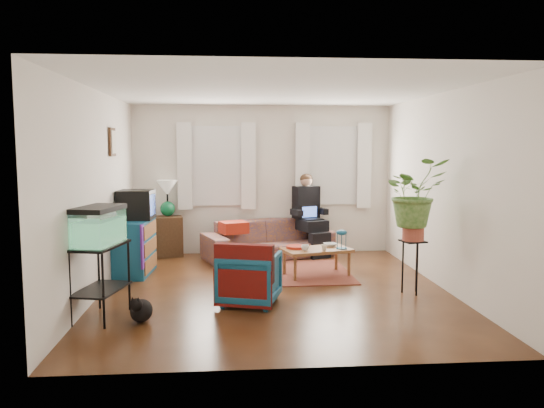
{
  "coord_description": "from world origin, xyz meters",
  "views": [
    {
      "loc": [
        -0.58,
        -6.82,
        1.89
      ],
      "look_at": [
        0.0,
        0.4,
        1.1
      ],
      "focal_mm": 35.0,
      "sensor_mm": 36.0,
      "label": 1
    }
  ],
  "objects": [
    {
      "name": "dresser",
      "position": [
        -1.99,
        1.03,
        0.41
      ],
      "size": [
        0.51,
        0.93,
        0.81
      ],
      "primitive_type": "cube",
      "rotation": [
        0.0,
        0.0,
        -0.07
      ],
      "color": "#116868",
      "rests_on": "floor"
    },
    {
      "name": "sofa",
      "position": [
        0.07,
        2.05,
        0.42
      ],
      "size": [
        2.33,
        1.54,
        0.85
      ],
      "primitive_type": "imported",
      "rotation": [
        0.0,
        0.0,
        0.35
      ],
      "color": "brown",
      "rests_on": "floor"
    },
    {
      "name": "wall_right",
      "position": [
        2.25,
        0.0,
        1.3
      ],
      "size": [
        0.01,
        5.0,
        2.6
      ],
      "primitive_type": "cube",
      "color": "silver",
      "rests_on": "floor"
    },
    {
      "name": "armchair",
      "position": [
        -0.35,
        -0.58,
        0.34
      ],
      "size": [
        0.82,
        0.8,
        0.69
      ],
      "primitive_type": "imported",
      "rotation": [
        0.0,
        0.0,
        2.85
      ],
      "color": "#135E74",
      "rests_on": "floor"
    },
    {
      "name": "serape_throw",
      "position": [
        -0.43,
        -0.84,
        0.49
      ],
      "size": [
        0.71,
        0.35,
        0.57
      ],
      "primitive_type": "cube",
      "rotation": [
        0.0,
        0.0,
        -0.3
      ],
      "color": "#9E0A0A",
      "rests_on": "armchair"
    },
    {
      "name": "wall_front",
      "position": [
        0.0,
        -2.5,
        1.3
      ],
      "size": [
        4.5,
        0.01,
        2.6
      ],
      "primitive_type": "cube",
      "color": "silver",
      "rests_on": "floor"
    },
    {
      "name": "birdcage",
      "position": [
        1.04,
        0.68,
        0.55
      ],
      "size": [
        0.2,
        0.2,
        0.28
      ],
      "primitive_type": null,
      "rotation": [
        0.0,
        0.0,
        0.27
      ],
      "color": "#115B6B",
      "rests_on": "coffee_table"
    },
    {
      "name": "black_cat",
      "position": [
        -1.54,
        -1.18,
        0.15
      ],
      "size": [
        0.3,
        0.4,
        0.31
      ],
      "primitive_type": "ellipsoid",
      "rotation": [
        0.0,
        0.0,
        -0.19
      ],
      "color": "black",
      "rests_on": "floor"
    },
    {
      "name": "seated_person",
      "position": [
        0.8,
        2.32,
        0.65
      ],
      "size": [
        0.74,
        0.81,
        1.29
      ],
      "primitive_type": null,
      "rotation": [
        0.0,
        0.0,
        0.35
      ],
      "color": "black",
      "rests_on": "sofa"
    },
    {
      "name": "cup_b",
      "position": [
        0.77,
        0.58,
        0.45
      ],
      "size": [
        0.11,
        0.11,
        0.08
      ],
      "primitive_type": "imported",
      "rotation": [
        0.0,
        0.0,
        0.27
      ],
      "color": "beige",
      "rests_on": "coffee_table"
    },
    {
      "name": "curtains_left",
      "position": [
        -0.8,
        2.4,
        1.55
      ],
      "size": [
        1.36,
        0.06,
        1.5
      ],
      "primitive_type": "cube",
      "color": "white",
      "rests_on": "wall_back"
    },
    {
      "name": "aquarium",
      "position": [
        -2.0,
        -1.0,
        1.04
      ],
      "size": [
        0.51,
        0.74,
        0.43
      ],
      "primitive_type": "cube",
      "rotation": [
        0.0,
        0.0,
        -0.22
      ],
      "color": "#7FD899",
      "rests_on": "aquarium_stand"
    },
    {
      "name": "aquarium_stand",
      "position": [
        -2.0,
        -1.0,
        0.41
      ],
      "size": [
        0.56,
        0.81,
        0.82
      ],
      "primitive_type": "cube",
      "rotation": [
        0.0,
        0.0,
        -0.22
      ],
      "color": "black",
      "rests_on": "floor"
    },
    {
      "name": "side_table",
      "position": [
        -1.65,
        2.37,
        0.35
      ],
      "size": [
        0.55,
        0.55,
        0.69
      ],
      "primitive_type": "cube",
      "rotation": [
        0.0,
        0.0,
        0.18
      ],
      "color": "#3A2716",
      "rests_on": "floor"
    },
    {
      "name": "snack_tray",
      "position": [
        0.39,
        0.78,
        0.42
      ],
      "size": [
        0.37,
        0.37,
        0.04
      ],
      "primitive_type": "cylinder",
      "rotation": [
        0.0,
        0.0,
        0.27
      ],
      "color": "#B21414",
      "rests_on": "coffee_table"
    },
    {
      "name": "table_lamp",
      "position": [
        -1.65,
        2.37,
        0.99
      ],
      "size": [
        0.41,
        0.41,
        0.63
      ],
      "primitive_type": null,
      "rotation": [
        0.0,
        0.0,
        0.18
      ],
      "color": "white",
      "rests_on": "side_table"
    },
    {
      "name": "plant_stand",
      "position": [
        1.75,
        -0.31,
        0.35
      ],
      "size": [
        0.35,
        0.35,
        0.69
      ],
      "primitive_type": "cube",
      "rotation": [
        0.0,
        0.0,
        0.21
      ],
      "color": "black",
      "rests_on": "floor"
    },
    {
      "name": "potted_plant",
      "position": [
        1.75,
        -0.31,
        1.17
      ],
      "size": [
        0.91,
        0.83,
        0.88
      ],
      "primitive_type": "imported",
      "rotation": [
        0.0,
        0.0,
        0.21
      ],
      "color": "#599947",
      "rests_on": "plant_stand"
    },
    {
      "name": "coffee_table",
      "position": [
        0.68,
        0.72,
        0.2
      ],
      "size": [
        1.08,
        0.78,
        0.4
      ],
      "primitive_type": "cube",
      "rotation": [
        0.0,
        0.0,
        0.27
      ],
      "color": "brown",
      "rests_on": "floor"
    },
    {
      "name": "curtains_right",
      "position": [
        1.25,
        2.4,
        1.55
      ],
      "size": [
        1.36,
        0.06,
        1.5
      ],
      "primitive_type": "cube",
      "color": "white",
      "rests_on": "wall_back"
    },
    {
      "name": "area_rug",
      "position": [
        0.19,
        0.91,
        0.01
      ],
      "size": [
        2.03,
        1.63,
        0.01
      ],
      "primitive_type": "cube",
      "rotation": [
        0.0,
        0.0,
        0.02
      ],
      "color": "brown",
      "rests_on": "floor"
    },
    {
      "name": "picture_frame",
      "position": [
        -2.21,
        0.85,
        1.95
      ],
      "size": [
        0.04,
        0.32,
        0.4
      ],
      "primitive_type": "cube",
      "color": "#3D2616",
      "rests_on": "wall_left"
    },
    {
      "name": "ceiling",
      "position": [
        0.0,
        0.0,
        2.6
      ],
      "size": [
        4.5,
        5.0,
        0.01
      ],
      "primitive_type": "cube",
      "color": "white",
      "rests_on": "wall_back"
    },
    {
      "name": "window_left",
      "position": [
        -0.8,
        2.48,
        1.55
      ],
      "size": [
        1.08,
        0.04,
        1.38
      ],
      "primitive_type": "cube",
      "color": "white",
      "rests_on": "wall_back"
    },
    {
      "name": "window_right",
      "position": [
        1.25,
        2.48,
        1.55
      ],
      "size": [
        1.08,
        0.04,
        1.38
      ],
      "primitive_type": "cube",
      "color": "white",
      "rests_on": "wall_back"
    },
    {
      "name": "bowl",
      "position": [
        0.91,
        0.88,
        0.43
      ],
      "size": [
        0.24,
        0.24,
        0.05
      ],
      "primitive_type": "imported",
      "rotation": [
        0.0,
        0.0,
        0.27
      ],
      "color": "white",
      "rests_on": "coffee_table"
    },
    {
      "name": "wall_back",
      "position": [
        0.0,
        2.5,
        1.3
      ],
      "size": [
        4.5,
        0.01,
        2.6
      ],
      "primitive_type": "cube",
      "color": "silver",
      "rests_on": "floor"
    },
    {
      "name": "cup_a",
      "position": [
        0.49,
        0.57,
        0.45
      ],
      "size": [
        0.14,
        0.14,
        0.09
      ],
      "primitive_type": "imported",
      "rotation": [
        0.0,
        0.0,
        0.27
      ],
      "color": "white",
      "rests_on": "coffee_table"
    },
    {
      "name": "wall_left",
      "position": [
        -2.25,
        0.0,
        1.3
      ],
      "size": [
        0.01,
        5.0,
        2.6
      ],
      "primitive_type": "cube",
      "color": "silver",
      "rests_on": "floor"
    },
    {
      "name": "floor",
      "position": [
        0.0,
        0.0,
        0.0
      ],
      "size": [
        4.5,
        5.0,
        0.01
      ],
      "primitive_type": "cube",
      "color": "#4F2B14",
      "rests_on": "ground"
    },
    {
      "name": "crt_tv",
      "position": [
        -1.97,
        1.12,
        1.03
      ],
      "size": [
        0.53,
        0.48,
        0.43
      ],
      "primitive_type": "cube",
      "rotation": [
        0.0,
        0.0,
        -0.07
      ],
      "color": "black",
      "rests_on": "dresser"
    }
  ]
}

